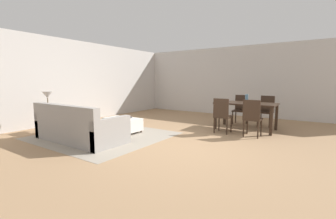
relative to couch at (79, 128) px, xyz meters
name	(u,v)px	position (x,y,z in m)	size (l,w,h in m)	color
ground_plane	(180,146)	(2.15, 0.94, -0.29)	(10.80, 10.80, 0.00)	#9E7A56
wall_back	(248,81)	(2.15, 5.94, 1.06)	(9.00, 0.12, 2.70)	beige
wall_left	(72,81)	(-2.35, 1.44, 1.06)	(0.12, 11.00, 2.70)	beige
area_rug	(104,136)	(0.09, 0.63, -0.28)	(3.00, 2.80, 0.01)	gray
couch	(79,128)	(0.00, 0.00, 0.00)	(2.21, 0.98, 0.86)	gray
ottoman_table	(123,124)	(0.18, 1.21, -0.07)	(1.00, 0.54, 0.38)	silver
side_table	(49,116)	(-1.40, 0.08, 0.16)	(0.40, 0.40, 0.57)	brown
table_lamp	(47,96)	(-1.40, 0.08, 0.69)	(0.26, 0.26, 0.53)	brown
dining_table	(246,106)	(2.82, 3.40, 0.38)	(1.61, 0.88, 0.76)	#332319
dining_chair_near_left	(222,114)	(2.44, 2.57, 0.23)	(0.41, 0.41, 0.92)	#332319
dining_chair_near_right	(252,116)	(3.20, 2.59, 0.23)	(0.40, 0.40, 0.92)	#332319
dining_chair_far_left	(241,108)	(2.45, 4.17, 0.23)	(0.41, 0.41, 0.92)	#332319
dining_chair_far_right	(266,109)	(3.20, 4.24, 0.23)	(0.43, 0.43, 0.92)	#332319
vase_centerpiece	(247,99)	(2.84, 3.35, 0.59)	(0.08, 0.08, 0.24)	slate
book_on_ottoman	(126,117)	(0.27, 1.26, 0.11)	(0.26, 0.20, 0.03)	#333338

